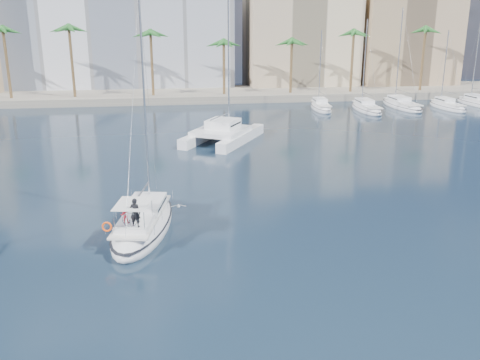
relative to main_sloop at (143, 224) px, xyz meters
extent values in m
plane|color=black|center=(5.14, -2.15, -0.51)|extent=(160.00, 160.00, 0.00)
cube|color=gray|center=(5.14, 58.85, 0.09)|extent=(120.00, 14.00, 1.20)
cube|color=silver|center=(-6.86, 70.85, 13.49)|extent=(42.00, 16.00, 28.00)
cube|color=beige|center=(27.14, 67.85, 9.49)|extent=(20.00, 14.00, 20.00)
cube|color=tan|center=(47.14, 65.85, 8.49)|extent=(18.00, 12.00, 18.00)
cylinder|color=brown|center=(5.14, 54.85, 4.74)|extent=(0.44, 0.44, 10.50)
sphere|color=#236024|center=(5.14, 54.85, 9.99)|extent=(3.60, 3.60, 3.60)
cylinder|color=brown|center=(39.14, 54.85, 4.74)|extent=(0.44, 0.44, 10.50)
sphere|color=#236024|center=(39.14, 54.85, 9.99)|extent=(3.60, 3.60, 3.60)
ellipsoid|color=white|center=(0.00, 0.01, -0.18)|extent=(5.30, 11.18, 2.23)
ellipsoid|color=black|center=(0.00, 0.01, 0.13)|extent=(5.35, 11.28, 0.18)
cube|color=silver|center=(-0.03, -0.19, 0.66)|extent=(3.85, 8.36, 0.12)
cube|color=white|center=(0.19, 1.03, 1.02)|extent=(2.90, 3.87, 0.60)
cube|color=black|center=(0.19, 1.03, 1.04)|extent=(2.84, 3.47, 0.14)
cylinder|color=#B7BABF|center=(0.41, 2.25, 7.76)|extent=(0.15, 0.15, 14.07)
cylinder|color=#B7BABF|center=(0.02, 0.11, 2.22)|extent=(0.89, 4.28, 0.11)
cube|color=white|center=(-0.41, -2.22, 0.90)|extent=(2.49, 3.01, 0.36)
cube|color=white|center=(-0.43, -2.32, 2.27)|extent=(2.49, 3.01, 0.04)
torus|color=silver|center=(-0.60, -3.23, 1.57)|extent=(0.95, 0.23, 0.96)
torus|color=#F64A0C|center=(-1.96, -3.40, 1.27)|extent=(0.66, 0.31, 0.64)
imported|color=black|center=(-0.26, -3.16, 2.00)|extent=(0.78, 0.64, 1.83)
imported|color=#A81925|center=(-0.95, -2.48, 1.62)|extent=(0.53, 0.41, 1.08)
cube|color=white|center=(6.14, 26.92, 0.04)|extent=(6.76, 10.55, 1.10)
cube|color=white|center=(10.08, 24.66, 0.04)|extent=(6.76, 10.55, 1.10)
cube|color=white|center=(7.82, 25.29, 0.79)|extent=(7.60, 8.03, 0.50)
cube|color=white|center=(8.11, 25.79, 1.49)|extent=(4.45, 4.56, 1.00)
cube|color=black|center=(8.11, 25.79, 1.54)|extent=(4.24, 4.17, 0.18)
cylinder|color=#B7BABF|center=(8.97, 27.28, 8.64)|extent=(0.18, 0.18, 15.30)
ellipsoid|color=silver|center=(2.43, 2.61, 0.19)|extent=(0.23, 0.43, 0.21)
sphere|color=silver|center=(2.43, 2.82, 0.21)|extent=(0.11, 0.11, 0.11)
cube|color=gray|center=(2.12, 2.61, 0.22)|extent=(0.50, 0.18, 0.12)
cube|color=gray|center=(2.74, 2.61, 0.22)|extent=(0.50, 0.18, 0.12)
camera|label=1|loc=(1.98, -34.00, 13.52)|focal=40.00mm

